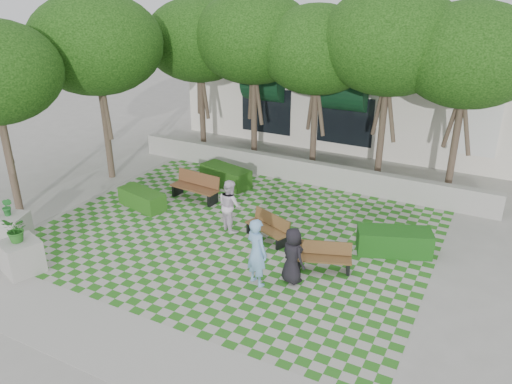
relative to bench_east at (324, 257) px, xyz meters
The scene contains 18 objects.
ground 3.28m from the bench_east, behind, with size 90.00×90.00×0.00m, color gray.
lawn 3.32m from the bench_east, 169.08° to the left, with size 12.00×12.00×0.00m, color #2B721E.
sidewalk_south 6.03m from the bench_east, 122.50° to the right, with size 16.00×2.00×0.01m, color #9E9B93.
sidewalk_west 10.46m from the bench_east, behind, with size 2.00×12.00×0.01m, color #9E9B93.
retaining_wall 6.66m from the bench_east, 119.04° to the left, with size 15.00×0.36×0.90m, color #9E9B93.
bench_east is the anchor object (origin of this frame).
bench_mid 2.34m from the bench_east, 158.15° to the left, with size 1.64×1.07×0.82m.
bench_west 6.37m from the bench_east, 158.02° to the left, with size 1.92×0.78×0.98m.
hedge_east 2.39m from the bench_east, 50.66° to the left, with size 2.14×0.86×0.75m, color #154813.
hedge_midleft 6.97m from the bench_east, 144.07° to the left, with size 2.11×0.84×0.74m, color #1C4612.
hedge_west 7.25m from the bench_east, behind, with size 1.84×0.73×0.64m, color #205115.
planter_front 8.40m from the bench_east, 151.57° to the right, with size 1.18×1.18×1.68m.
planter_back 9.59m from the bench_east, 162.11° to the right, with size 1.14×1.14×1.48m.
person_blue 2.08m from the bench_east, 132.13° to the right, with size 0.70×0.46×1.92m, color #7AACDF.
person_dark 1.16m from the bench_east, 120.07° to the right, with size 0.78×0.50×1.59m, color black.
person_white 3.69m from the bench_east, 166.03° to the left, with size 0.84×0.65×1.72m, color silver.
tree_row 8.95m from the bench_east, 132.42° to the left, with size 17.70×13.40×7.41m.
building 14.06m from the bench_east, 99.53° to the left, with size 18.00×8.92×5.15m.
Camera 1 is at (7.16, -11.18, 7.60)m, focal length 35.00 mm.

